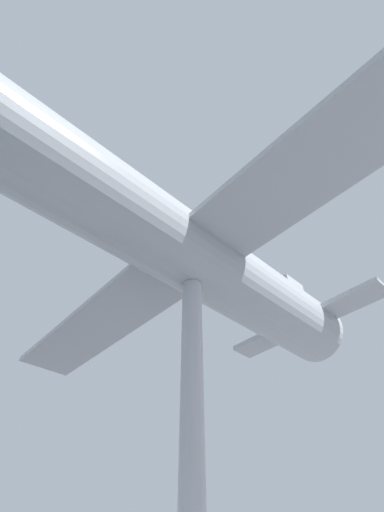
# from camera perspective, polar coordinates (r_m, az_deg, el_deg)

# --- Properties ---
(support_pylon_central) EXTENTS (0.49, 0.49, 7.31)m
(support_pylon_central) POSITION_cam_1_polar(r_m,az_deg,el_deg) (7.25, -0.00, -28.15)
(support_pylon_central) COLOR #B7B7BC
(support_pylon_central) RESTS_ON ground_plane
(suspended_airplane) EXTENTS (18.93, 14.39, 3.19)m
(suspended_airplane) POSITION_cam_1_polar(r_m,az_deg,el_deg) (9.45, -1.51, 0.99)
(suspended_airplane) COLOR #93999E
(suspended_airplane) RESTS_ON support_pylon_central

